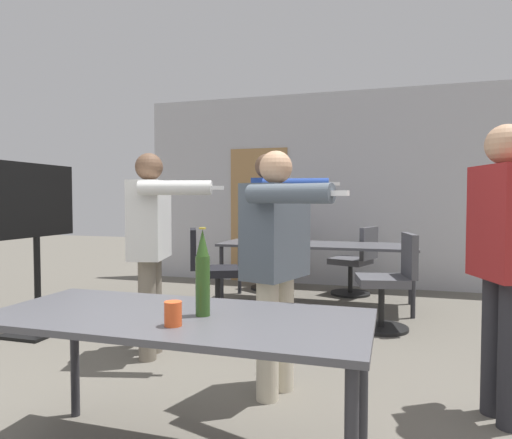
{
  "coord_description": "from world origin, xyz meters",
  "views": [
    {
      "loc": [
        0.88,
        -1.5,
        1.27
      ],
      "look_at": [
        -0.22,
        2.15,
        1.1
      ],
      "focal_mm": 32.0,
      "sensor_mm": 36.0,
      "label": 1
    }
  ],
  "objects": [
    {
      "name": "back_wall",
      "position": [
        -0.03,
        5.28,
        1.41
      ],
      "size": [
        5.77,
        0.12,
        2.84
      ],
      "color": "#BCBCC1",
      "rests_on": "ground_plane"
    },
    {
      "name": "tv_screen",
      "position": [
        -2.34,
        2.01,
        0.97
      ],
      "size": [
        0.44,
        0.97,
        1.61
      ],
      "rotation": [
        0.0,
        0.0,
        1.57
      ],
      "color": "black",
      "rests_on": "ground_plane"
    },
    {
      "name": "office_chair_mid_tucked",
      "position": [
        0.42,
        4.62,
        0.42
      ],
      "size": [
        0.65,
        0.61,
        0.91
      ],
      "rotation": [
        0.0,
        0.0,
        1.19
      ],
      "color": "black",
      "rests_on": "ground_plane"
    },
    {
      "name": "person_left_plaid",
      "position": [
        0.17,
        1.32,
        0.94
      ],
      "size": [
        0.7,
        0.81,
        1.58
      ],
      "rotation": [
        0.0,
        0.0,
        -1.87
      ],
      "color": "beige",
      "rests_on": "ground_plane"
    },
    {
      "name": "drink_cup",
      "position": [
        0.0,
        0.21,
        0.79
      ],
      "size": [
        0.07,
        0.07,
        0.1
      ],
      "color": "#E05123",
      "rests_on": "conference_table_near"
    },
    {
      "name": "person_center_tall",
      "position": [
        -0.2,
        2.49,
        1.02
      ],
      "size": [
        0.81,
        0.6,
        1.68
      ],
      "rotation": [
        0.0,
        0.0,
        -1.45
      ],
      "color": "#28282D",
      "rests_on": "ground_plane"
    },
    {
      "name": "office_chair_side_rolled",
      "position": [
        -0.99,
        3.02,
        0.45
      ],
      "size": [
        0.66,
        0.62,
        0.95
      ],
      "rotation": [
        0.0,
        0.0,
        5.14
      ],
      "color": "black",
      "rests_on": "ground_plane"
    },
    {
      "name": "person_right_polo",
      "position": [
        -0.98,
        1.75,
        0.98
      ],
      "size": [
        0.86,
        0.64,
        1.64
      ],
      "rotation": [
        0.0,
        0.0,
        -1.32
      ],
      "color": "slate",
      "rests_on": "ground_plane"
    },
    {
      "name": "conference_table_far",
      "position": [
        0.01,
        3.94,
        0.68
      ],
      "size": [
        2.3,
        0.8,
        0.74
      ],
      "color": "#4C4C51",
      "rests_on": "ground_plane"
    },
    {
      "name": "beer_bottle",
      "position": [
        0.05,
        0.4,
        0.93
      ],
      "size": [
        0.07,
        0.07,
        0.4
      ],
      "color": "#2D511E",
      "rests_on": "conference_table_near"
    },
    {
      "name": "person_far_watching",
      "position": [
        1.49,
        1.36,
        1.02
      ],
      "size": [
        0.87,
        0.58,
        1.69
      ],
      "rotation": [
        0.0,
        0.0,
        -1.25
      ],
      "color": "#28282D",
      "rests_on": "ground_plane"
    },
    {
      "name": "office_chair_near_pushed",
      "position": [
        0.86,
        3.08,
        0.44
      ],
      "size": [
        0.6,
        0.54,
        0.94
      ],
      "rotation": [
        0.0,
        0.0,
        1.78
      ],
      "color": "black",
      "rests_on": "ground_plane"
    },
    {
      "name": "conference_table_near",
      "position": [
        -0.07,
        0.39,
        0.67
      ],
      "size": [
        1.76,
        0.76,
        0.74
      ],
      "color": "#4C4C51",
      "rests_on": "ground_plane"
    },
    {
      "name": "office_chair_far_right",
      "position": [
        -0.75,
        4.77,
        0.44
      ],
      "size": [
        0.65,
        0.68,
        0.94
      ],
      "rotation": [
        0.0,
        0.0,
        2.6
      ],
      "color": "black",
      "rests_on": "ground_plane"
    }
  ]
}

